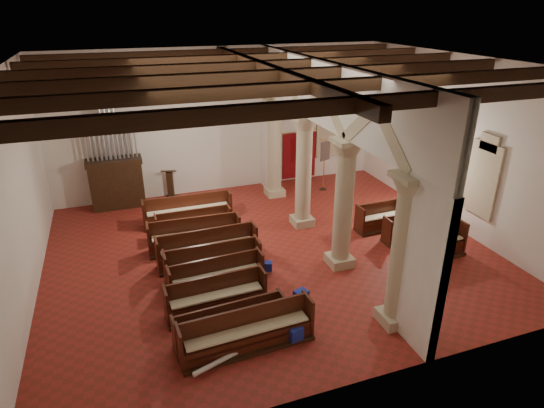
{
  "coord_description": "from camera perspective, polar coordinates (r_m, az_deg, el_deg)",
  "views": [
    {
      "loc": [
        -4.33,
        -12.38,
        7.53
      ],
      "look_at": [
        0.26,
        0.5,
        1.47
      ],
      "focal_mm": 30.0,
      "sensor_mm": 36.0,
      "label": 1
    }
  ],
  "objects": [
    {
      "name": "nave_pew_4",
      "position": [
        13.64,
        -7.37,
        -8.02
      ],
      "size": [
        2.82,
        0.74,
        1.1
      ],
      "rotation": [
        0.0,
        0.0,
        -0.0
      ],
      "color": "#331F10",
      "rests_on": "floor"
    },
    {
      "name": "aisle_pew_2",
      "position": [
        16.85,
        13.44,
        -2.04
      ],
      "size": [
        1.87,
        0.76,
        1.02
      ],
      "rotation": [
        0.0,
        0.0,
        0.05
      ],
      "color": "#331F10",
      "rests_on": "floor"
    },
    {
      "name": "hymnal_box_b",
      "position": [
        12.54,
        3.66,
        -11.5
      ],
      "size": [
        0.42,
        0.38,
        0.35
      ],
      "primitive_type": "cube",
      "rotation": [
        0.0,
        0.0,
        0.32
      ],
      "color": "navy",
      "rests_on": "floor"
    },
    {
      "name": "nave_pew_0",
      "position": [
        11.15,
        -3.11,
        -16.28
      ],
      "size": [
        3.27,
        0.85,
        1.04
      ],
      "rotation": [
        0.0,
        0.0,
        0.05
      ],
      "color": "#331F10",
      "rests_on": "floor"
    },
    {
      "name": "nave_pew_5",
      "position": [
        14.48,
        -8.04,
        -6.03
      ],
      "size": [
        3.16,
        0.79,
        1.1
      ],
      "rotation": [
        0.0,
        0.0,
        0.02
      ],
      "color": "#331F10",
      "rests_on": "floor"
    },
    {
      "name": "nave_pew_3",
      "position": [
        13.14,
        -6.94,
        -9.53
      ],
      "size": [
        2.73,
        0.81,
        1.0
      ],
      "rotation": [
        0.0,
        0.0,
        0.05
      ],
      "color": "#331F10",
      "rests_on": "floor"
    },
    {
      "name": "dossal_curtain",
      "position": [
        20.9,
        3.41,
        6.13
      ],
      "size": [
        1.8,
        0.07,
        2.17
      ],
      "color": "#9E1112",
      "rests_on": "floor"
    },
    {
      "name": "nave_pew_6",
      "position": [
        15.33,
        -9.63,
        -4.37
      ],
      "size": [
        3.05,
        0.87,
        1.08
      ],
      "rotation": [
        0.0,
        0.0,
        -0.05
      ],
      "color": "#331F10",
      "rests_on": "floor"
    },
    {
      "name": "window_right_b",
      "position": [
        19.44,
        17.07,
        6.93
      ],
      "size": [
        0.03,
        1.0,
        2.2
      ],
      "primitive_type": "cube",
      "color": "#34755A",
      "rests_on": "wall_right"
    },
    {
      "name": "window_right_a",
      "position": [
        16.57,
        25.03,
        2.83
      ],
      "size": [
        0.03,
        1.0,
        2.2
      ],
      "primitive_type": "cube",
      "color": "#34755A",
      "rests_on": "wall_right"
    },
    {
      "name": "aisle_pew_0",
      "position": [
        15.53,
        19.53,
        -5.05
      ],
      "size": [
        2.19,
        0.81,
        1.11
      ],
      "rotation": [
        0.0,
        0.0,
        0.04
      ],
      "color": "#331F10",
      "rests_on": "floor"
    },
    {
      "name": "tube_heater_b",
      "position": [
        12.25,
        -1.05,
        -13.08
      ],
      "size": [
        0.89,
        0.42,
        0.09
      ],
      "primitive_type": "cylinder",
      "rotation": [
        0.0,
        1.57,
        -0.38
      ],
      "color": "white",
      "rests_on": "floor"
    },
    {
      "name": "arcade",
      "position": [
        14.37,
        6.54,
        7.73
      ],
      "size": [
        0.9,
        11.9,
        6.0
      ],
      "color": "#BEAD8D",
      "rests_on": "floor"
    },
    {
      "name": "aisle_pew_1",
      "position": [
        16.28,
        16.55,
        -3.43
      ],
      "size": [
        1.68,
        0.67,
        0.96
      ],
      "rotation": [
        0.0,
        0.0,
        -0.01
      ],
      "color": "#331F10",
      "rests_on": "floor"
    },
    {
      "name": "floor",
      "position": [
        15.12,
        -0.28,
        -5.96
      ],
      "size": [
        14.0,
        14.0,
        0.0
      ],
      "primitive_type": "plane",
      "color": "maroon",
      "rests_on": "ground"
    },
    {
      "name": "wall_front",
      "position": [
        8.94,
        12.62,
        -7.18
      ],
      "size": [
        14.0,
        0.02,
        6.0
      ],
      "primitive_type": "cube",
      "color": "white",
      "rests_on": "floor"
    },
    {
      "name": "lectern",
      "position": [
        19.27,
        -12.61,
        2.14
      ],
      "size": [
        0.66,
        0.69,
        1.39
      ],
      "rotation": [
        0.0,
        0.0,
        -0.28
      ],
      "color": "#362411",
      "rests_on": "floor"
    },
    {
      "name": "hymnal_box_a",
      "position": [
        11.36,
        2.9,
        -15.85
      ],
      "size": [
        0.39,
        0.34,
        0.34
      ],
      "primitive_type": "cube",
      "rotation": [
        0.0,
        0.0,
        0.2
      ],
      "color": "#153F94",
      "rests_on": "floor"
    },
    {
      "name": "nave_pew_1",
      "position": [
        11.45,
        -5.15,
        -15.3
      ],
      "size": [
        2.81,
        0.82,
        0.95
      ],
      "rotation": [
        0.0,
        0.0,
        0.07
      ],
      "color": "#331F10",
      "rests_on": "floor"
    },
    {
      "name": "ceiling",
      "position": [
        13.2,
        -0.34,
        17.25
      ],
      "size": [
        14.0,
        14.0,
        0.0
      ],
      "primitive_type": "plane",
      "rotation": [
        3.14,
        0.0,
        0.0
      ],
      "color": "black",
      "rests_on": "wall_back"
    },
    {
      "name": "nave_pew_2",
      "position": [
        12.33,
        -6.97,
        -11.98
      ],
      "size": [
        2.69,
        0.8,
        1.03
      ],
      "rotation": [
        0.0,
        0.0,
        0.04
      ],
      "color": "#331F10",
      "rests_on": "floor"
    },
    {
      "name": "wall_right",
      "position": [
        17.38,
        22.21,
        7.02
      ],
      "size": [
        0.02,
        12.0,
        6.0
      ],
      "primitive_type": "cube",
      "color": "white",
      "rests_on": "floor"
    },
    {
      "name": "ceiling_beams",
      "position": [
        13.23,
        -0.34,
        16.47
      ],
      "size": [
        13.8,
        11.8,
        0.3
      ],
      "primitive_type": null,
      "color": "#331F10",
      "rests_on": "wall_back"
    },
    {
      "name": "wall_back",
      "position": [
        19.42,
        -6.27,
        10.27
      ],
      "size": [
        14.0,
        0.02,
        6.0
      ],
      "primitive_type": "cube",
      "color": "white",
      "rests_on": "floor"
    },
    {
      "name": "pipe_organ",
      "position": [
        18.91,
        -19.04,
        3.55
      ],
      "size": [
        2.1,
        0.85,
        4.4
      ],
      "color": "#331F10",
      "rests_on": "floor"
    },
    {
      "name": "wall_left",
      "position": [
        13.45,
        -29.73,
        0.94
      ],
      "size": [
        0.02,
        12.0,
        6.0
      ],
      "primitive_type": "cube",
      "color": "white",
      "rests_on": "floor"
    },
    {
      "name": "processional_banner",
      "position": [
        19.89,
        6.53,
        3.96
      ],
      "size": [
        0.52,
        0.66,
        2.35
      ],
      "rotation": [
        0.0,
        0.0,
        0.32
      ],
      "color": "#331F10",
      "rests_on": "floor"
    },
    {
      "name": "window_back",
      "position": [
        21.27,
        7.19,
        9.21
      ],
      "size": [
        1.0,
        0.03,
        2.2
      ],
      "primitive_type": "cube",
      "color": "#34755A",
      "rests_on": "wall_back"
    },
    {
      "name": "tube_heater_a",
      "position": [
        10.83,
        -7.06,
        -19.19
      ],
      "size": [
        1.12,
        0.48,
        0.11
      ],
      "primitive_type": "cylinder",
      "rotation": [
        0.0,
        1.57,
        0.33
      ],
      "color": "white",
      "rests_on": "floor"
    },
    {
      "name": "hymnal_box_c",
      "position": [
        13.88,
        -0.56,
        -7.8
      ],
      "size": [
        0.33,
        0.3,
        0.27
      ],
      "primitive_type": "cube",
      "rotation": [
        0.0,
        0.0,
        -0.35
      ],
      "color": "navy",
      "rests_on": "floor"
    },
    {
      "name": "nave_pew_8",
      "position": [
        17.18,
        -10.46,
        -1.25
      ],
      "size": [
        3.25,
        0.73,
        1.05
      ],
      "rotation": [
        0.0,
        0.0,
        -0.01
      ],
      "color": "#331F10",
      "rests_on": "floor"
    },
    {
      "name": "nave_pew_7",
      "position": [
        16.2,
        -9.75,
        -2.93
      ],
      "size": [
        2.63,
        0.63,
        0.95
      ],
      "rotation": [
        0.0,
        0.0,
        0.0
      ],
      "color": "#331F10",
      "rests_on": "floor"
    }
  ]
}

